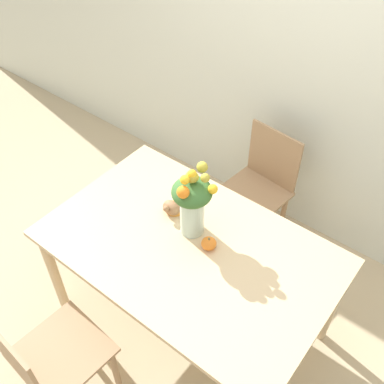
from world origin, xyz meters
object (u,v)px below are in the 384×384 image
flower_vase (192,202)px  turkey_figurine (173,206)px  dining_chair_near_window (258,189)px  dining_chair_far_side (50,361)px  pumpkin (209,243)px

flower_vase → turkey_figurine: bearing=165.4°
flower_vase → dining_chair_near_window: 0.93m
turkey_figurine → dining_chair_near_window: (0.14, 0.73, -0.33)m
flower_vase → dining_chair_far_side: bearing=-101.0°
turkey_figurine → dining_chair_near_window: dining_chair_near_window is taller
flower_vase → dining_chair_far_side: 1.06m
pumpkin → turkey_figurine: turkey_figurine is taller
flower_vase → turkey_figurine: (-0.17, 0.04, -0.17)m
dining_chair_near_window → dining_chair_far_side: size_ratio=1.00×
dining_chair_near_window → pumpkin: bearing=-72.2°
dining_chair_far_side → flower_vase: bearing=-97.1°
pumpkin → dining_chair_near_window: (-0.17, 0.82, -0.32)m
flower_vase → dining_chair_near_window: size_ratio=0.49×
dining_chair_far_side → turkey_figurine: bearing=-86.5°
flower_vase → turkey_figurine: 0.25m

